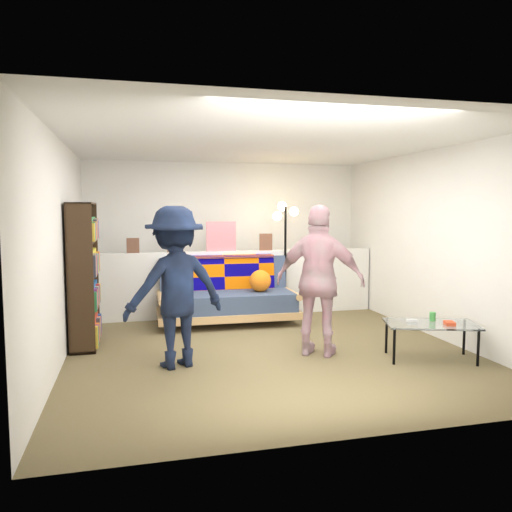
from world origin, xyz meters
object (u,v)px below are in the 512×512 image
(person_left, at_px, (175,287))
(person_right, at_px, (320,281))
(bookshelf, at_px, (84,280))
(floor_lamp, at_px, (285,235))
(coffee_table, at_px, (431,325))
(futon_sofa, at_px, (228,296))

(person_left, bearing_deg, person_right, 162.65)
(person_left, relative_size, person_right, 0.99)
(bookshelf, bearing_deg, floor_lamp, 21.46)
(floor_lamp, height_order, person_left, floor_lamp)
(bookshelf, bearing_deg, coffee_table, -22.07)
(futon_sofa, relative_size, person_left, 1.19)
(floor_lamp, bearing_deg, coffee_table, -71.89)
(bookshelf, relative_size, floor_lamp, 0.98)
(coffee_table, xyz_separation_m, floor_lamp, (-0.86, 2.63, 0.86))
(floor_lamp, relative_size, person_left, 1.05)
(bookshelf, distance_m, coffee_table, 4.03)
(futon_sofa, relative_size, bookshelf, 1.16)
(bookshelf, relative_size, coffee_table, 1.59)
(futon_sofa, distance_m, coffee_table, 2.91)
(futon_sofa, relative_size, person_right, 1.18)
(coffee_table, height_order, floor_lamp, floor_lamp)
(coffee_table, bearing_deg, futon_sofa, 128.69)
(floor_lamp, bearing_deg, person_right, -96.98)
(coffee_table, height_order, person_left, person_left)
(bookshelf, height_order, floor_lamp, floor_lamp)
(futon_sofa, distance_m, person_left, 2.09)
(bookshelf, distance_m, floor_lamp, 3.10)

